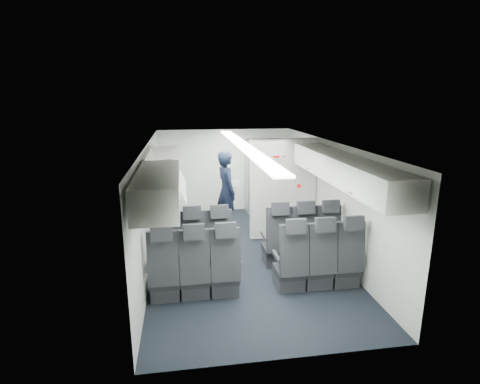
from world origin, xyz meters
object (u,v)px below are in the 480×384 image
object	(u,v)px
seat_row_front	(248,246)
flight_attendant	(226,192)
seat_row_mid	(258,268)
galley_unit	(262,176)
boarding_door	(159,191)
carry_on_bag	(162,168)

from	to	relation	value
seat_row_front	flight_attendant	distance (m)	2.01
seat_row_mid	galley_unit	world-z (taller)	galley_unit
flight_attendant	boarding_door	bearing A→B (deg)	71.08
seat_row_front	carry_on_bag	size ratio (longest dim) A/B	8.63
boarding_door	galley_unit	bearing A→B (deg)	24.28
boarding_door	flight_attendant	xyz separation A→B (m)	(1.49, -0.15, -0.04)
boarding_door	flight_attendant	bearing A→B (deg)	-5.75
seat_row_mid	carry_on_bag	world-z (taller)	carry_on_bag
seat_row_front	boarding_door	world-z (taller)	boarding_door
flight_attendant	galley_unit	bearing A→B (deg)	-53.00
seat_row_front	galley_unit	world-z (taller)	galley_unit
galley_unit	boarding_door	bearing A→B (deg)	-155.72
carry_on_bag	boarding_door	bearing A→B (deg)	76.55
carry_on_bag	seat_row_mid	bearing A→B (deg)	-54.81
seat_row_front	galley_unit	size ratio (longest dim) A/B	1.75
galley_unit	carry_on_bag	bearing A→B (deg)	-127.00
seat_row_front	galley_unit	distance (m)	3.43
seat_row_front	seat_row_mid	world-z (taller)	same
boarding_door	flight_attendant	size ratio (longest dim) A/B	1.02
galley_unit	boarding_door	xyz separation A→B (m)	(-2.59, -1.17, 0.00)
seat_row_front	boarding_door	distance (m)	2.71
boarding_door	carry_on_bag	bearing A→B (deg)	-83.81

